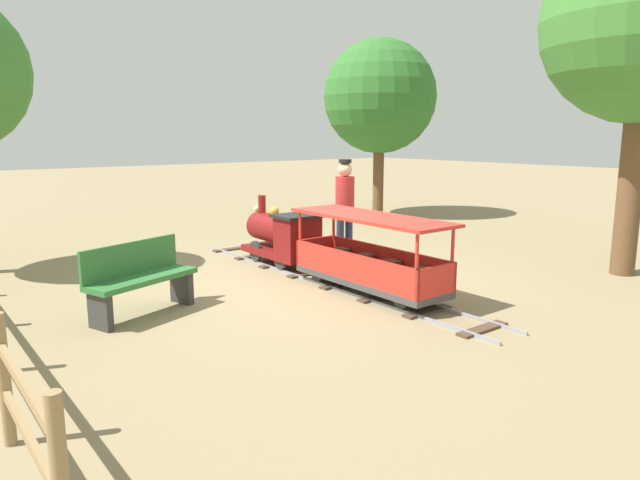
# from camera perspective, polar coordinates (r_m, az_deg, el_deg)

# --- Properties ---
(ground_plane) EXTENTS (60.00, 60.00, 0.00)m
(ground_plane) POSITION_cam_1_polar(r_m,az_deg,el_deg) (8.00, 0.49, -3.99)
(ground_plane) COLOR #8C7A56
(track) EXTENTS (0.69, 6.05, 0.04)m
(track) POSITION_cam_1_polar(r_m,az_deg,el_deg) (8.00, 0.49, -3.88)
(track) COLOR gray
(track) RESTS_ON ground_plane
(locomotive) EXTENTS (0.65, 1.45, 1.01)m
(locomotive) POSITION_cam_1_polar(r_m,az_deg,el_deg) (8.72, -3.74, 0.46)
(locomotive) COLOR maroon
(locomotive) RESTS_ON ground_plane
(passenger_car) EXTENTS (0.75, 2.35, 0.97)m
(passenger_car) POSITION_cam_1_polar(r_m,az_deg,el_deg) (7.24, 4.92, -2.15)
(passenger_car) COLOR #3F3F3F
(passenger_car) RESTS_ON ground_plane
(conductor_person) EXTENTS (0.30, 0.30, 1.62)m
(conductor_person) POSITION_cam_1_polar(r_m,az_deg,el_deg) (9.04, 2.50, 3.85)
(conductor_person) COLOR #282D47
(conductor_person) RESTS_ON ground_plane
(park_bench) EXTENTS (1.36, 0.81, 0.82)m
(park_bench) POSITION_cam_1_polar(r_m,az_deg,el_deg) (6.70, -17.55, -3.72)
(park_bench) COLOR #2D6B33
(park_bench) RESTS_ON ground_plane
(oak_tree_distant) EXTENTS (2.74, 2.74, 4.27)m
(oak_tree_distant) POSITION_cam_1_polar(r_m,az_deg,el_deg) (14.32, 5.99, 14.03)
(oak_tree_distant) COLOR brown
(oak_tree_distant) RESTS_ON ground_plane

